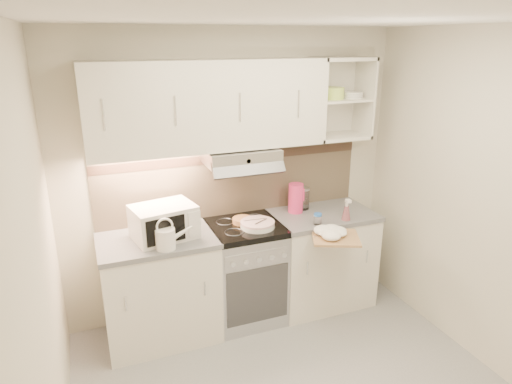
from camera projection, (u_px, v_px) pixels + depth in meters
room_shell at (283, 163)px, 2.99m from camera, size 3.04×2.84×2.52m
base_cabinet_left at (160, 290)px, 3.76m from camera, size 0.90×0.60×0.86m
worktop_left at (156, 240)px, 3.62m from camera, size 0.92×0.62×0.04m
base_cabinet_right at (320, 259)px, 4.28m from camera, size 0.90×0.60×0.86m
worktop_right at (323, 215)px, 4.14m from camera, size 0.92×0.62×0.04m
electric_range at (245, 272)px, 4.01m from camera, size 0.60×0.60×0.90m
microwave at (164, 222)px, 3.58m from camera, size 0.53×0.43×0.27m
watering_can at (167, 238)px, 3.40m from camera, size 0.29×0.15×0.25m
plate_stack at (257, 224)px, 3.81m from camera, size 0.29×0.29×0.06m
bread_loaf at (243, 220)px, 3.90m from camera, size 0.18×0.18×0.04m
pink_pitcher at (296, 198)px, 4.11m from camera, size 0.14×0.13×0.27m
glass_jar at (303, 198)px, 4.20m from camera, size 0.11×0.11×0.21m
spice_jar at (318, 219)px, 3.86m from camera, size 0.07×0.07×0.10m
spray_bottle at (346, 211)px, 3.95m from camera, size 0.08×0.08×0.20m
cutting_board at (336, 238)px, 3.69m from camera, size 0.47×0.45×0.02m
dish_towel at (336, 232)px, 3.68m from camera, size 0.30×0.26×0.08m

